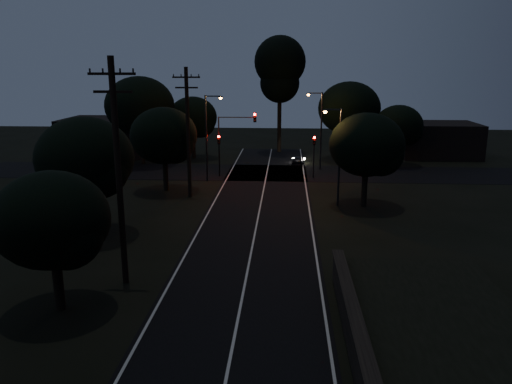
{
  "coord_description": "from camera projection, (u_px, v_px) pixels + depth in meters",
  "views": [
    {
      "loc": [
        1.97,
        -7.74,
        10.52
      ],
      "look_at": [
        0.0,
        24.0,
        2.5
      ],
      "focal_mm": 35.0,
      "sensor_mm": 36.0,
      "label": 1
    }
  ],
  "objects": [
    {
      "name": "road_surface",
      "position": [
        261.0,
        200.0,
        40.3
      ],
      "size": [
        60.0,
        70.0,
        0.03
      ],
      "color": "black",
      "rests_on": "ground"
    },
    {
      "name": "utility_pole_mid",
      "position": [
        118.0,
        170.0,
        23.66
      ],
      "size": [
        2.2,
        0.3,
        11.0
      ],
      "color": "black",
      "rests_on": "ground"
    },
    {
      "name": "utility_pole_far",
      "position": [
        188.0,
        131.0,
        40.17
      ],
      "size": [
        2.2,
        0.3,
        10.5
      ],
      "color": "black",
      "rests_on": "ground"
    },
    {
      "name": "tree_left_b",
      "position": [
        55.0,
        223.0,
        21.18
      ],
      "size": [
        4.94,
        4.94,
        6.28
      ],
      "color": "black",
      "rests_on": "ground"
    },
    {
      "name": "tree_left_c",
      "position": [
        88.0,
        160.0,
        30.78
      ],
      "size": [
        5.99,
        5.99,
        7.57
      ],
      "color": "black",
      "rests_on": "ground"
    },
    {
      "name": "tree_left_d",
      "position": [
        166.0,
        137.0,
        42.33
      ],
      "size": [
        5.7,
        5.7,
        7.23
      ],
      "color": "black",
      "rests_on": "ground"
    },
    {
      "name": "tree_far_nw",
      "position": [
        194.0,
        119.0,
        57.85
      ],
      "size": [
        5.67,
        5.67,
        7.18
      ],
      "color": "black",
      "rests_on": "ground"
    },
    {
      "name": "tree_far_w",
      "position": [
        142.0,
        108.0,
        53.86
      ],
      "size": [
        7.49,
        7.49,
        9.54
      ],
      "color": "black",
      "rests_on": "ground"
    },
    {
      "name": "tree_far_ne",
      "position": [
        352.0,
        110.0,
        56.47
      ],
      "size": [
        7.05,
        7.05,
        8.92
      ],
      "color": "black",
      "rests_on": "ground"
    },
    {
      "name": "tree_far_e",
      "position": [
        400.0,
        127.0,
        53.68
      ],
      "size": [
        5.16,
        5.16,
        6.54
      ],
      "color": "black",
      "rests_on": "ground"
    },
    {
      "name": "tree_right_a",
      "position": [
        370.0,
        147.0,
        37.47
      ],
      "size": [
        5.67,
        5.67,
        7.2
      ],
      "color": "black",
      "rests_on": "ground"
    },
    {
      "name": "tall_pine",
      "position": [
        280.0,
        69.0,
        60.84
      ],
      "size": [
        6.26,
        6.26,
        14.22
      ],
      "color": "black",
      "rests_on": "ground"
    },
    {
      "name": "building_left",
      "position": [
        108.0,
        136.0,
        61.17
      ],
      "size": [
        10.0,
        8.0,
        4.4
      ],
      "primitive_type": "cube",
      "color": "black",
      "rests_on": "ground"
    },
    {
      "name": "building_right",
      "position": [
        437.0,
        140.0,
        59.78
      ],
      "size": [
        9.0,
        7.0,
        4.0
      ],
      "primitive_type": "cube",
      "color": "black",
      "rests_on": "ground"
    },
    {
      "name": "signal_left",
      "position": [
        219.0,
        148.0,
        48.47
      ],
      "size": [
        0.28,
        0.35,
        4.1
      ],
      "color": "black",
      "rests_on": "ground"
    },
    {
      "name": "signal_right",
      "position": [
        314.0,
        149.0,
        47.91
      ],
      "size": [
        0.28,
        0.35,
        4.1
      ],
      "color": "black",
      "rests_on": "ground"
    },
    {
      "name": "signal_mast",
      "position": [
        236.0,
        133.0,
        48.0
      ],
      "size": [
        3.7,
        0.35,
        6.25
      ],
      "color": "black",
      "rests_on": "ground"
    },
    {
      "name": "streetlight_a",
      "position": [
        208.0,
        132.0,
        46.14
      ],
      "size": [
        1.66,
        0.26,
        8.0
      ],
      "color": "black",
      "rests_on": "ground"
    },
    {
      "name": "streetlight_b",
      "position": [
        319.0,
        125.0,
        51.31
      ],
      "size": [
        1.66,
        0.26,
        8.0
      ],
      "color": "black",
      "rests_on": "ground"
    },
    {
      "name": "streetlight_c",
      "position": [
        338.0,
        150.0,
        37.8
      ],
      "size": [
        1.46,
        0.26,
        7.5
      ],
      "color": "black",
      "rests_on": "ground"
    },
    {
      "name": "car",
      "position": [
        298.0,
        161.0,
        54.38
      ],
      "size": [
        1.56,
        3.15,
        1.03
      ],
      "primitive_type": "imported",
      "rotation": [
        0.0,
        0.0,
        3.02
      ],
      "color": "black",
      "rests_on": "ground"
    }
  ]
}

